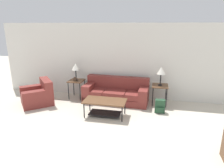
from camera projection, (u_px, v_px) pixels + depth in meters
wall_back at (123, 62)px, 6.96m from camera, size 9.13×0.06×2.60m
couch at (116, 93)px, 6.79m from camera, size 2.20×0.95×0.82m
armchair at (38, 96)px, 6.60m from camera, size 1.31×1.31×0.80m
coffee_table at (105, 104)px, 5.69m from camera, size 1.20×0.63×0.47m
side_table_left at (76, 82)px, 7.05m from camera, size 0.51×0.54×0.66m
side_table_right at (160, 87)px, 6.46m from camera, size 0.51×0.54×0.66m
table_lamp_left at (76, 67)px, 6.89m from camera, size 0.28×0.28×0.59m
table_lamp_right at (161, 71)px, 6.31m from camera, size 0.28×0.28×0.59m
backpack at (160, 106)px, 5.95m from camera, size 0.29×0.25×0.40m
picture_frame at (75, 79)px, 6.93m from camera, size 0.10×0.04×0.13m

